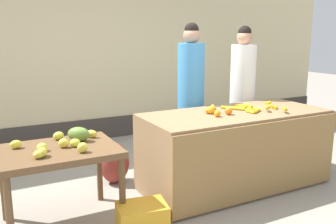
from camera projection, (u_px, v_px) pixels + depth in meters
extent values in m
plane|color=gray|center=(196.00, 193.00, 4.14)|extent=(24.00, 24.00, 0.00)
cube|color=beige|center=(111.00, 36.00, 6.16)|extent=(9.26, 0.20, 3.46)
cube|color=#3F3833|center=(116.00, 127.00, 6.39)|extent=(9.26, 0.04, 0.36)
cube|color=olive|center=(234.00, 149.00, 4.28)|extent=(2.16, 0.91, 0.89)
cube|color=olive|center=(262.00, 161.00, 3.88)|extent=(2.16, 0.03, 0.83)
cube|color=brown|center=(59.00, 151.00, 3.32)|extent=(1.04, 0.79, 0.06)
cylinder|color=brown|center=(10.00, 218.00, 2.89)|extent=(0.06, 0.06, 0.69)
cylinder|color=brown|center=(122.00, 194.00, 3.32)|extent=(0.06, 0.06, 0.69)
cylinder|color=brown|center=(3.00, 186.00, 3.48)|extent=(0.06, 0.06, 0.69)
cylinder|color=brown|center=(99.00, 170.00, 3.91)|extent=(0.06, 0.06, 0.69)
cylinder|color=gold|center=(250.00, 111.00, 4.13)|extent=(0.05, 0.13, 0.04)
cylinder|color=gold|center=(241.00, 106.00, 4.45)|extent=(0.12, 0.14, 0.04)
cylinder|color=gold|center=(213.00, 107.00, 4.39)|extent=(0.10, 0.15, 0.04)
cylinder|color=gold|center=(239.00, 109.00, 4.29)|extent=(0.11, 0.13, 0.04)
cylinder|color=yellow|center=(257.00, 111.00, 4.16)|extent=(0.15, 0.11, 0.04)
cylinder|color=gold|center=(228.00, 108.00, 4.35)|extent=(0.13, 0.14, 0.04)
cylinder|color=yellow|center=(254.00, 109.00, 4.25)|extent=(0.15, 0.12, 0.04)
cylinder|color=gold|center=(240.00, 108.00, 4.34)|extent=(0.14, 0.08, 0.04)
cylinder|color=yellow|center=(275.00, 107.00, 4.36)|extent=(0.13, 0.12, 0.04)
cylinder|color=yellow|center=(271.00, 106.00, 4.44)|extent=(0.11, 0.12, 0.04)
cylinder|color=gold|center=(267.00, 107.00, 4.20)|extent=(0.11, 0.13, 0.04)
cylinder|color=yellow|center=(249.00, 106.00, 4.31)|extent=(0.07, 0.16, 0.04)
cylinder|color=yellow|center=(268.00, 103.00, 4.47)|extent=(0.14, 0.09, 0.04)
cylinder|color=gold|center=(284.00, 109.00, 4.13)|extent=(0.09, 0.13, 0.04)
sphere|color=orange|center=(208.00, 111.00, 4.09)|extent=(0.07, 0.07, 0.07)
sphere|color=orange|center=(217.00, 114.00, 3.94)|extent=(0.07, 0.07, 0.07)
sphere|color=orange|center=(212.00, 110.00, 4.11)|extent=(0.08, 0.08, 0.08)
sphere|color=orange|center=(211.00, 110.00, 4.08)|extent=(0.09, 0.09, 0.09)
sphere|color=orange|center=(229.00, 111.00, 4.04)|extent=(0.08, 0.08, 0.08)
ellipsoid|color=#DBDE41|center=(75.00, 143.00, 3.35)|extent=(0.12, 0.12, 0.08)
ellipsoid|color=yellow|center=(16.00, 144.00, 3.30)|extent=(0.11, 0.09, 0.08)
ellipsoid|color=yellow|center=(39.00, 154.00, 3.04)|extent=(0.13, 0.12, 0.07)
ellipsoid|color=#D7DD45|center=(42.00, 147.00, 3.22)|extent=(0.12, 0.12, 0.08)
ellipsoid|color=yellow|center=(58.00, 136.00, 3.58)|extent=(0.13, 0.11, 0.08)
ellipsoid|color=yellow|center=(64.00, 143.00, 3.33)|extent=(0.12, 0.12, 0.09)
ellipsoid|color=#E2D547|center=(83.00, 148.00, 3.19)|extent=(0.11, 0.10, 0.09)
ellipsoid|color=yellow|center=(92.00, 134.00, 3.65)|extent=(0.13, 0.13, 0.08)
ellipsoid|color=gold|center=(42.00, 152.00, 3.07)|extent=(0.12, 0.14, 0.08)
ellipsoid|color=olive|center=(79.00, 134.00, 3.52)|extent=(0.26, 0.25, 0.14)
cylinder|color=#33333D|center=(190.00, 142.00, 4.83)|extent=(0.29, 0.29, 0.74)
cylinder|color=#3F8CCC|center=(191.00, 79.00, 4.66)|extent=(0.34, 0.34, 0.91)
sphere|color=tan|center=(192.00, 35.00, 4.55)|extent=(0.21, 0.21, 0.21)
sphere|color=black|center=(192.00, 30.00, 4.53)|extent=(0.18, 0.18, 0.18)
cylinder|color=#33333D|center=(240.00, 134.00, 5.20)|extent=(0.29, 0.29, 0.73)
cylinder|color=white|center=(243.00, 78.00, 5.03)|extent=(0.34, 0.34, 0.89)
sphere|color=tan|center=(245.00, 38.00, 4.92)|extent=(0.21, 0.21, 0.21)
sphere|color=black|center=(245.00, 32.00, 4.91)|extent=(0.18, 0.18, 0.18)
cube|color=gold|center=(142.00, 218.00, 3.32)|extent=(0.49, 0.39, 0.26)
ellipsoid|color=maroon|center=(115.00, 163.00, 4.40)|extent=(0.39, 0.33, 0.49)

